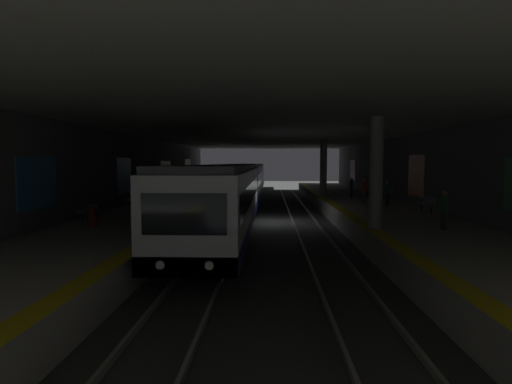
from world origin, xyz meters
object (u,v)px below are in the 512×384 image
at_px(suitcase_rolling, 94,217).
at_px(person_walking_mid, 387,192).
at_px(trash_bin, 94,214).
at_px(bench_right_mid, 131,198).
at_px(pillar_near, 376,173).
at_px(metro_train, 245,182).
at_px(bench_left_near, 428,203).
at_px(backpack_on_floor, 367,195).
at_px(bench_right_near, 87,209).
at_px(bench_left_mid, 388,193).
at_px(person_waiting_near, 444,209).
at_px(person_standing_far, 351,187).
at_px(person_boarding, 364,190).
at_px(pillar_far, 323,168).

bearing_deg(suitcase_rolling, person_walking_mid, -58.41).
height_order(suitcase_rolling, trash_bin, suitcase_rolling).
bearing_deg(bench_right_mid, pillar_near, -123.41).
height_order(metro_train, suitcase_rolling, metro_train).
distance_m(bench_left_near, backpack_on_floor, 10.28).
xyz_separation_m(bench_right_near, suitcase_rolling, (-1.70, -1.03, -0.16)).
bearing_deg(bench_right_mid, bench_left_mid, -74.13).
bearing_deg(bench_right_near, person_waiting_near, -98.51).
xyz_separation_m(pillar_near, person_standing_far, (15.42, -1.98, -1.42)).
xyz_separation_m(bench_left_mid, person_boarding, (-1.87, 2.09, 0.35)).
bearing_deg(suitcase_rolling, metro_train, -14.98).
distance_m(pillar_far, metro_train, 7.48).
bearing_deg(trash_bin, pillar_near, -95.40).
distance_m(person_walking_mid, backpack_on_floor, 6.22).
height_order(bench_right_near, person_boarding, person_boarding).
bearing_deg(pillar_near, person_walking_mid, -17.91).
relative_size(suitcase_rolling, trash_bin, 1.20).
bearing_deg(pillar_far, person_walking_mid, -156.80).
relative_size(pillar_far, suitcase_rolling, 4.47).
distance_m(bench_left_near, bench_right_near, 17.42).
relative_size(bench_right_near, person_standing_far, 1.08).
xyz_separation_m(pillar_far, person_waiting_near, (-17.08, -2.68, -1.42)).
distance_m(pillar_far, suitcase_rolling, 20.36).
xyz_separation_m(bench_right_near, person_standing_far, (13.31, -14.86, 0.33)).
bearing_deg(pillar_near, metro_train, 17.94).
bearing_deg(person_boarding, person_walking_mid, -151.68).
relative_size(metro_train, backpack_on_floor, 133.46).
bearing_deg(person_standing_far, bench_right_near, 131.84).
xyz_separation_m(metro_train, bench_left_near, (-14.66, -10.73, -0.45)).
distance_m(pillar_near, bench_left_mid, 14.10).
bearing_deg(pillar_near, suitcase_rolling, 88.00).
xyz_separation_m(pillar_near, person_waiting_near, (-0.22, -2.68, -1.42)).
relative_size(pillar_far, person_waiting_near, 2.86).
bearing_deg(suitcase_rolling, pillar_far, -35.77).
bearing_deg(person_boarding, bench_right_near, 122.03).
height_order(person_waiting_near, trash_bin, person_waiting_near).
bearing_deg(pillar_near, person_standing_far, -7.30).
xyz_separation_m(person_walking_mid, person_standing_far, (5.80, 1.13, 0.01)).
distance_m(metro_train, backpack_on_floor, 10.80).
distance_m(person_waiting_near, person_boarding, 11.72).
bearing_deg(backpack_on_floor, person_walking_mid, 178.45).
relative_size(bench_right_mid, person_walking_mid, 1.09).
xyz_separation_m(suitcase_rolling, trash_bin, (0.74, 0.30, 0.06)).
height_order(person_standing_far, person_boarding, person_boarding).
height_order(bench_left_near, suitcase_rolling, suitcase_rolling).
relative_size(person_standing_far, person_boarding, 0.97).
relative_size(bench_left_near, person_standing_far, 1.08).
height_order(bench_right_near, backpack_on_floor, bench_right_near).
bearing_deg(bench_right_mid, bench_left_near, -99.76).
height_order(bench_right_near, bench_right_mid, same).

